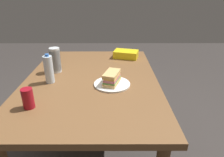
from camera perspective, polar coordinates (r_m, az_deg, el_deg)
ground_plane at (r=2.01m, az=-4.86°, el=-20.28°), size 8.00×8.00×0.00m
dining_table at (r=1.61m, az=-5.70°, el=-3.12°), size 1.43×1.01×0.76m
paper_plate at (r=1.46m, az=-0.00°, el=-1.57°), size 0.26×0.26×0.01m
sandwich at (r=1.44m, az=-0.03°, el=0.17°), size 0.20×0.14×0.08m
soda_can_red at (r=1.26m, az=-22.65°, el=-5.20°), size 0.07×0.07×0.12m
chip_bag at (r=2.02m, az=3.95°, el=6.87°), size 0.21×0.26×0.07m
water_bottle_tall at (r=1.53m, az=-17.41°, el=2.48°), size 0.06×0.06×0.22m
plastic_cup_stack at (r=1.71m, az=-15.70°, el=5.03°), size 0.08×0.08×0.20m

